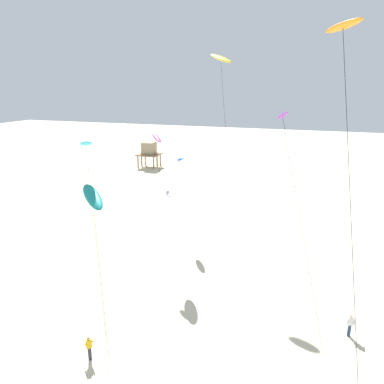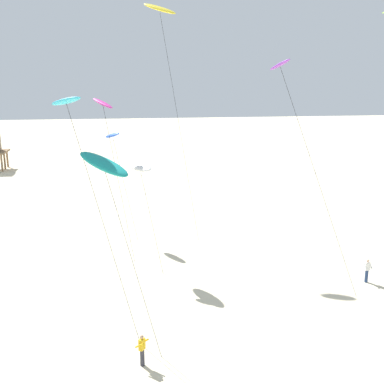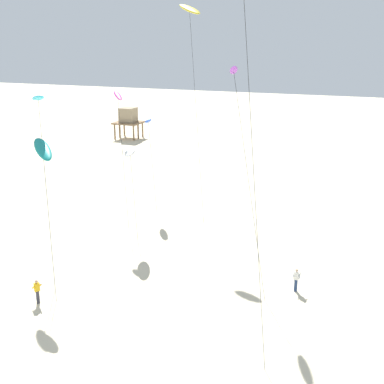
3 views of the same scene
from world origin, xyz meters
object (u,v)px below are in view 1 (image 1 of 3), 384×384
(kite_orange, at_px, (344,34))
(kite_flyer_middle, at_px, (350,325))
(stilt_house, at_px, (149,150))
(kite_teal, at_px, (93,197))
(kite_cyan, at_px, (86,145))
(kite_blue, at_px, (180,160))
(kite_magenta, at_px, (157,140))
(kite_white, at_px, (171,191))
(kite_purple, at_px, (283,120))
(kite_yellow, at_px, (221,60))
(kite_flyer_nearest, at_px, (89,347))

(kite_orange, relative_size, kite_flyer_middle, 11.52)
(stilt_house, bearing_deg, kite_teal, -68.62)
(kite_cyan, bearing_deg, kite_blue, 82.04)
(kite_magenta, bearing_deg, kite_blue, 85.22)
(kite_white, height_order, stilt_house, kite_white)
(kite_teal, height_order, kite_purple, kite_purple)
(kite_cyan, distance_m, kite_yellow, 17.16)
(kite_yellow, xyz_separation_m, kite_flyer_middle, (12.98, -13.52, -18.12))
(kite_cyan, distance_m, stilt_house, 48.83)
(kite_teal, xyz_separation_m, kite_purple, (11.57, 6.78, 4.88))
(kite_white, bearing_deg, stilt_house, 118.07)
(kite_orange, height_order, kite_magenta, kite_orange)
(kite_flyer_nearest, bearing_deg, kite_yellow, 82.95)
(kite_teal, distance_m, kite_flyer_nearest, 9.53)
(kite_flyer_middle, bearing_deg, kite_white, 161.14)
(kite_blue, xyz_separation_m, kite_flyer_middle, (17.27, -13.19, -7.80))
(kite_magenta, xyz_separation_m, kite_flyer_middle, (17.70, -8.04, -10.72))
(kite_cyan, relative_size, kite_orange, 0.67)
(kite_yellow, relative_size, kite_blue, 2.14)
(kite_yellow, xyz_separation_m, kite_white, (-2.19, -8.34, -11.50))
(kite_flyer_nearest, bearing_deg, kite_cyan, 118.90)
(kite_teal, distance_m, kite_yellow, 20.10)
(kite_white, bearing_deg, kite_magenta, 131.46)
(kite_orange, bearing_deg, kite_magenta, 137.54)
(kite_yellow, height_order, stilt_house, kite_yellow)
(kite_orange, bearing_deg, kite_cyan, 164.31)
(kite_orange, distance_m, kite_flyer_nearest, 22.01)
(kite_yellow, bearing_deg, kite_flyer_middle, -46.16)
(kite_cyan, relative_size, kite_purple, 0.86)
(kite_magenta, height_order, stilt_house, kite_magenta)
(kite_cyan, distance_m, kite_orange, 18.26)
(kite_yellow, bearing_deg, kite_purple, -54.73)
(kite_cyan, distance_m, kite_magenta, 9.21)
(kite_teal, xyz_separation_m, kite_flyer_middle, (17.25, 3.59, -8.48))
(kite_orange, distance_m, kite_flyer_middle, 18.83)
(kite_white, height_order, kite_flyer_middle, kite_white)
(kite_yellow, bearing_deg, kite_cyan, -113.33)
(kite_cyan, height_order, kite_blue, kite_cyan)
(kite_teal, relative_size, kite_purple, 0.68)
(kite_flyer_nearest, height_order, kite_flyer_middle, same)
(kite_yellow, distance_m, kite_flyer_nearest, 27.97)
(kite_blue, distance_m, kite_flyer_nearest, 22.29)
(kite_teal, distance_m, kite_flyer_middle, 19.56)
(kite_blue, xyz_separation_m, kite_orange, (14.53, -18.83, 9.95))
(kite_orange, height_order, stilt_house, kite_orange)
(kite_teal, distance_m, stilt_house, 51.48)
(kite_teal, height_order, kite_cyan, kite_cyan)
(kite_blue, distance_m, kite_orange, 25.78)
(kite_purple, distance_m, stilt_house, 51.93)
(kite_white, relative_size, kite_flyer_middle, 4.75)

